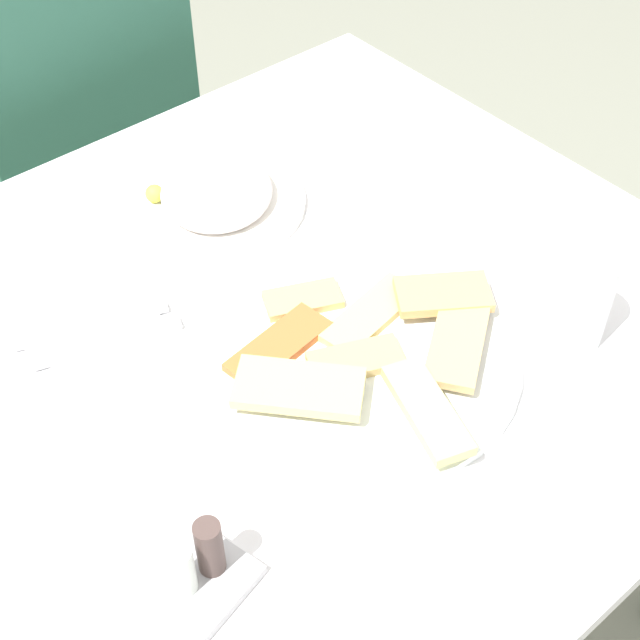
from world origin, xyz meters
TOP-DOWN VIEW (x-y plane):
  - ground_plane at (0.00, 0.00)m, footprint 6.00×6.00m
  - dining_table at (0.00, 0.00)m, footprint 1.03×0.95m
  - dining_chair at (0.09, 0.74)m, footprint 0.45×0.46m
  - pide_platter at (0.03, -0.11)m, footprint 0.36×0.36m
  - salad_plate_greens at (0.06, 0.24)m, footprint 0.24×0.24m
  - soda_can at (0.24, -0.23)m, footprint 0.09×0.09m
  - paper_napkin at (-0.19, 0.12)m, footprint 0.16×0.16m
  - fork at (-0.19, 0.11)m, footprint 0.17×0.07m
  - spoon at (-0.19, 0.14)m, footprint 0.18×0.08m
  - condiment_caddy at (-0.28, -0.21)m, footprint 0.11×0.11m

SIDE VIEW (x-z plane):
  - ground_plane at x=0.00m, z-range 0.00..0.00m
  - dining_chair at x=0.09m, z-range 0.07..1.00m
  - dining_table at x=0.00m, z-range 0.28..0.98m
  - paper_napkin at x=-0.19m, z-range 0.70..0.71m
  - fork at x=-0.19m, z-range 0.71..0.71m
  - spoon at x=-0.19m, z-range 0.71..0.71m
  - pide_platter at x=0.03m, z-range 0.69..0.74m
  - salad_plate_greens at x=0.06m, z-range 0.70..0.75m
  - condiment_caddy at x=-0.28m, z-range 0.69..0.77m
  - soda_can at x=0.24m, z-range 0.70..0.83m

